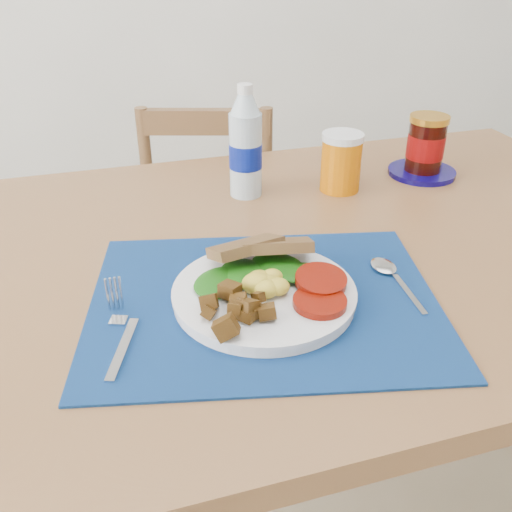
{
  "coord_description": "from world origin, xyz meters",
  "views": [
    {
      "loc": [
        -0.34,
        -0.6,
        1.22
      ],
      "look_at": [
        -0.13,
        0.09,
        0.8
      ],
      "focal_mm": 40.0,
      "sensor_mm": 36.0,
      "label": 1
    }
  ],
  "objects_px": {
    "jam_on_saucer": "(425,149)",
    "breakfast_plate": "(261,291)",
    "chair_far": "(211,204)",
    "water_bottle": "(246,148)",
    "juice_glass": "(341,164)"
  },
  "relations": [
    {
      "from": "chair_far",
      "to": "water_bottle",
      "type": "relative_size",
      "value": 4.58
    },
    {
      "from": "jam_on_saucer",
      "to": "breakfast_plate",
      "type": "bearing_deg",
      "value": -142.42
    },
    {
      "from": "chair_far",
      "to": "juice_glass",
      "type": "height_order",
      "value": "chair_far"
    },
    {
      "from": "chair_far",
      "to": "breakfast_plate",
      "type": "distance_m",
      "value": 0.88
    },
    {
      "from": "breakfast_plate",
      "to": "juice_glass",
      "type": "bearing_deg",
      "value": 48.88
    },
    {
      "from": "breakfast_plate",
      "to": "juice_glass",
      "type": "distance_m",
      "value": 0.44
    },
    {
      "from": "juice_glass",
      "to": "jam_on_saucer",
      "type": "xyz_separation_m",
      "value": [
        0.21,
        0.02,
        0.0
      ]
    },
    {
      "from": "water_bottle",
      "to": "chair_far",
      "type": "bearing_deg",
      "value": 87.09
    },
    {
      "from": "jam_on_saucer",
      "to": "water_bottle",
      "type": "bearing_deg",
      "value": 178.74
    },
    {
      "from": "juice_glass",
      "to": "water_bottle",
      "type": "bearing_deg",
      "value": 170.33
    },
    {
      "from": "water_bottle",
      "to": "jam_on_saucer",
      "type": "bearing_deg",
      "value": -1.26
    },
    {
      "from": "breakfast_plate",
      "to": "water_bottle",
      "type": "xyz_separation_m",
      "value": [
        0.08,
        0.38,
        0.07
      ]
    },
    {
      "from": "water_bottle",
      "to": "juice_glass",
      "type": "xyz_separation_m",
      "value": [
        0.19,
        -0.03,
        -0.04
      ]
    },
    {
      "from": "chair_far",
      "to": "breakfast_plate",
      "type": "height_order",
      "value": "chair_far"
    },
    {
      "from": "breakfast_plate",
      "to": "jam_on_saucer",
      "type": "xyz_separation_m",
      "value": [
        0.48,
        0.37,
        0.04
      ]
    }
  ]
}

